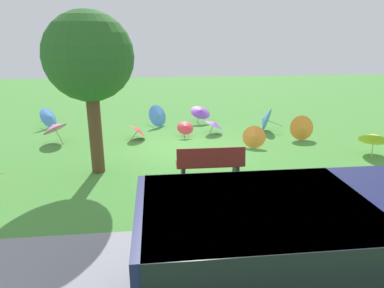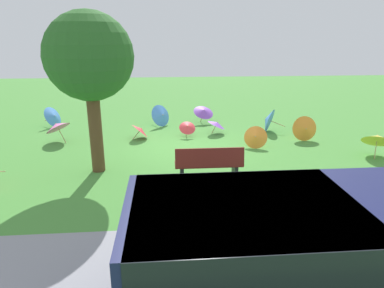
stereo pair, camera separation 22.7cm
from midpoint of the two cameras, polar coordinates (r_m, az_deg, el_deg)
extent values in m
plane|color=#478C38|center=(10.65, -1.83, -0.73)|extent=(40.00, 40.00, 0.00)
cube|color=#191E4C|center=(4.61, 20.43, -16.16)|extent=(4.60, 1.91, 1.35)
cube|color=black|center=(4.09, 9.12, -13.18)|extent=(2.58, 1.92, 0.55)
cylinder|color=black|center=(5.24, -1.83, -16.70)|extent=(0.76, 0.22, 0.76)
cube|color=maroon|center=(8.11, 2.20, -3.31)|extent=(1.60, 0.46, 0.05)
cube|color=maroon|center=(7.85, 2.42, -2.29)|extent=(1.60, 0.12, 0.45)
cube|color=black|center=(8.13, -2.31, -4.96)|extent=(0.08, 0.41, 0.45)
cube|color=black|center=(8.30, 6.57, -4.58)|extent=(0.08, 0.41, 0.45)
cylinder|color=brown|center=(8.86, -16.62, 2.39)|extent=(0.33, 0.33, 2.26)
sphere|color=#286023|center=(8.60, -17.65, 13.81)|extent=(2.12, 2.12, 2.12)
cylinder|color=tan|center=(12.73, 13.16, 3.44)|extent=(0.50, 0.31, 0.18)
cone|color=#4C8CE5|center=(12.77, 11.57, 4.07)|extent=(0.80, 0.96, 0.89)
sphere|color=tan|center=(12.79, 11.20, 4.22)|extent=(0.06, 0.05, 0.04)
cylinder|color=tan|center=(13.89, 0.67, 4.54)|extent=(0.11, 0.26, 0.44)
cone|color=purple|center=(13.69, 0.98, 5.52)|extent=(1.01, 0.99, 0.52)
sphere|color=tan|center=(13.65, 1.05, 5.75)|extent=(0.05, 0.06, 0.05)
cylinder|color=tan|center=(11.97, -1.79, 2.13)|extent=(0.05, 0.26, 0.32)
cone|color=#D8383F|center=(11.77, -1.67, 2.87)|extent=(0.61, 0.56, 0.44)
sphere|color=tan|center=(11.72, -1.64, 3.04)|extent=(0.04, 0.05, 0.05)
cylinder|color=tan|center=(11.91, -21.86, 1.17)|extent=(0.27, 0.17, 0.48)
cone|color=pink|center=(11.96, -22.63, 2.67)|extent=(1.08, 1.09, 0.55)
sphere|color=tan|center=(11.98, -22.81, 3.03)|extent=(0.06, 0.06, 0.05)
cylinder|color=tan|center=(12.27, 2.77, 2.49)|extent=(0.17, 0.03, 0.32)
cone|color=purple|center=(12.23, 3.24, 3.45)|extent=(0.67, 0.69, 0.39)
sphere|color=tan|center=(12.22, 3.36, 3.70)|extent=(0.05, 0.04, 0.05)
cylinder|color=tan|center=(11.13, 9.81, 0.93)|extent=(0.17, 0.43, 0.25)
cone|color=orange|center=(10.82, 9.75, 1.25)|extent=(0.83, 0.67, 0.70)
sphere|color=tan|center=(10.75, 9.74, 1.33)|extent=(0.05, 0.06, 0.05)
cylinder|color=tan|center=(12.25, 16.89, 2.65)|extent=(0.03, 0.49, 0.13)
cone|color=orange|center=(11.96, 17.51, 2.59)|extent=(0.83, 0.33, 0.84)
sphere|color=tan|center=(11.89, 17.66, 2.57)|extent=(0.04, 0.04, 0.04)
cylinder|color=tan|center=(11.71, -10.23, 1.40)|extent=(0.26, 0.11, 0.28)
cone|color=#D8383F|center=(11.70, -9.51, 2.32)|extent=(0.76, 0.83, 0.54)
sphere|color=tan|center=(11.70, -9.34, 2.53)|extent=(0.06, 0.05, 0.05)
cylinder|color=tan|center=(14.38, -23.93, 3.72)|extent=(0.38, 0.16, 0.21)
cone|color=#4C8CE5|center=(14.21, -23.18, 4.16)|extent=(0.73, 0.94, 0.80)
sphere|color=tan|center=(14.17, -23.01, 4.26)|extent=(0.06, 0.05, 0.05)
cylinder|color=tan|center=(11.11, 27.48, -0.72)|extent=(0.19, 0.29, 0.46)
cone|color=yellow|center=(11.23, 27.68, 1.04)|extent=(1.14, 1.13, 0.62)
sphere|color=tan|center=(11.26, 27.73, 1.49)|extent=(0.06, 0.06, 0.05)
cylinder|color=tan|center=(13.55, -7.01, 4.45)|extent=(0.36, 0.38, 0.22)
cone|color=#4C8CE5|center=(13.29, -6.09, 4.78)|extent=(0.94, 0.92, 0.86)
sphere|color=tan|center=(13.24, -5.88, 4.86)|extent=(0.06, 0.06, 0.05)
camera|label=1|loc=(0.11, -90.71, -0.22)|focal=31.84mm
camera|label=2|loc=(0.11, 89.29, 0.22)|focal=31.84mm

